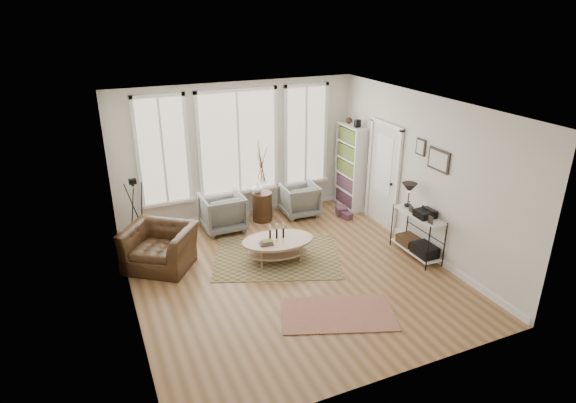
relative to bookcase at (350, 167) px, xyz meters
name	(u,v)px	position (x,y,z in m)	size (l,w,h in m)	color
room	(292,197)	(-2.42, -2.20, 0.47)	(5.50, 5.54, 2.90)	#976C43
bay_window	(238,145)	(-2.44, 0.49, 0.65)	(4.14, 0.12, 2.24)	tan
door	(384,173)	(0.13, -1.08, 0.17)	(0.09, 1.06, 2.22)	silver
bookcase	(350,167)	(0.00, 0.00, 0.00)	(0.31, 0.85, 2.06)	white
low_shelf	(417,230)	(-0.06, -2.52, -0.44)	(0.38, 1.08, 1.30)	white
wall_art	(434,157)	(0.14, -2.49, 0.92)	(0.04, 0.88, 0.44)	black
rug_main	(277,257)	(-2.43, -1.56, -0.95)	(2.27, 1.70, 0.01)	brown
rug_runner	(338,313)	(-2.27, -3.56, -0.94)	(1.69, 0.94, 0.01)	maroon
coffee_table	(278,244)	(-2.46, -1.66, -0.63)	(1.39, 0.97, 0.60)	tan
armchair_left	(223,212)	(-2.99, -0.03, -0.57)	(0.82, 0.85, 0.77)	slate
armchair_right	(299,200)	(-1.24, 0.04, -0.60)	(0.76, 0.78, 0.71)	slate
side_table	(262,183)	(-2.09, 0.08, -0.10)	(0.42, 0.42, 1.77)	#392413
vase	(257,188)	(-2.18, 0.12, -0.21)	(0.22, 0.22, 0.22)	silver
accent_chair	(160,247)	(-4.43, -1.03, -0.59)	(1.14, 1.00, 0.74)	#392413
tripod_camera	(137,215)	(-4.66, 0.01, -0.34)	(0.47, 0.47, 1.33)	black
book_stack_near	(342,211)	(-0.39, -0.35, -0.86)	(0.23, 0.29, 0.19)	maroon
book_stack_far	(347,216)	(-0.39, -0.59, -0.89)	(0.17, 0.21, 0.14)	maroon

